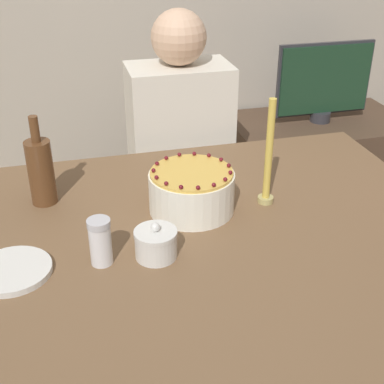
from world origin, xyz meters
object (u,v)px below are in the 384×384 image
cake (192,191)px  sugar_bowl (156,243)px  person_man_blue_shirt (180,178)px  candle (268,161)px  bottle (41,171)px  tv_monitor (324,82)px  sugar_shaker (100,241)px

cake → sugar_bowl: 0.25m
person_man_blue_shirt → candle: bearing=100.0°
sugar_bowl → cake: bearing=54.4°
bottle → candle: bearing=-14.5°
candle → cake: bearing=177.0°
candle → tv_monitor: candle is taller
cake → tv_monitor: tv_monitor is taller
cake → tv_monitor: bearing=46.6°
sugar_shaker → bottle: bearing=110.8°
candle → bottle: size_ratio=1.19×
cake → sugar_shaker: cake is taller
bottle → tv_monitor: bottle is taller
sugar_shaker → tv_monitor: (1.19, 1.15, -0.02)m
sugar_bowl → sugar_shaker: size_ratio=0.88×
cake → candle: 0.24m
bottle → tv_monitor: size_ratio=0.57×
sugar_shaker → bottle: (-0.13, 0.35, 0.04)m
sugar_bowl → bottle: size_ratio=0.40×
sugar_bowl → candle: 0.43m
bottle → person_man_blue_shirt: (0.53, 0.48, -0.33)m
person_man_blue_shirt → bottle: bearing=42.1°
sugar_shaker → candle: bearing=20.1°
sugar_shaker → tv_monitor: tv_monitor is taller
candle → person_man_blue_shirt: size_ratio=0.27×
sugar_bowl → tv_monitor: size_ratio=0.23×
sugar_bowl → person_man_blue_shirt: (0.26, 0.84, -0.26)m
sugar_shaker → candle: (0.51, 0.19, 0.07)m
sugar_bowl → tv_monitor: (1.05, 1.16, -0.00)m
sugar_bowl → person_man_blue_shirt: size_ratio=0.09×
bottle → person_man_blue_shirt: person_man_blue_shirt is taller
sugar_shaker → bottle: bottle is taller
sugar_bowl → tv_monitor: tv_monitor is taller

